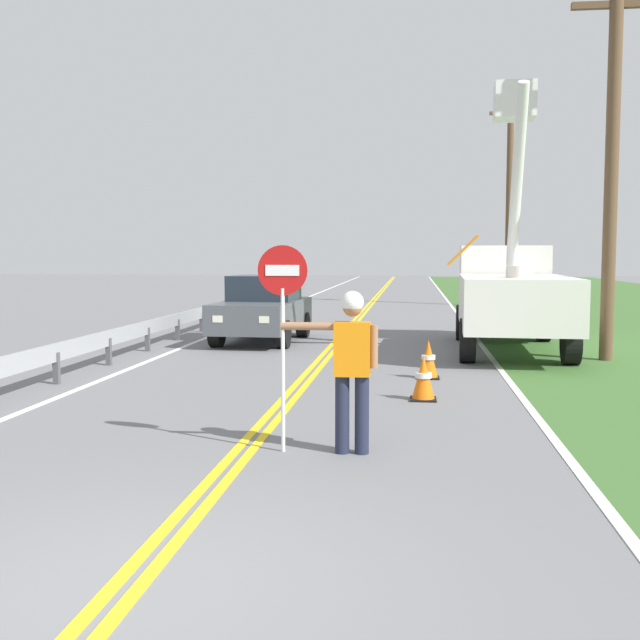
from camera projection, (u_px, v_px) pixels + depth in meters
ground_plane at (126, 587)px, 5.11m from camera, size 160.00×160.00×0.00m
centerline_yellow_left at (351, 323)px, 24.90m from camera, size 0.11×110.00×0.01m
centerline_yellow_right at (357, 323)px, 24.88m from camera, size 0.11×110.00×0.01m
edge_line_right at (466, 324)px, 24.46m from camera, size 0.12×110.00×0.01m
edge_line_left at (246, 322)px, 25.32m from camera, size 0.12×110.00×0.01m
flagger_worker at (351, 361)px, 8.48m from camera, size 1.09×0.25×1.83m
stop_sign_paddle at (283, 301)px, 8.51m from camera, size 0.56×0.04×2.33m
utility_bucket_truck at (509, 289)px, 18.01m from camera, size 2.89×6.89×6.09m
oncoming_sedan_nearest at (263, 309)px, 19.58m from camera, size 2.07×4.18×1.70m
utility_pole_near at (612, 162)px, 15.82m from camera, size 1.80×0.28×7.91m
utility_pole_mid at (509, 199)px, 32.78m from camera, size 1.80×0.28×8.86m
traffic_cone_lead at (423, 378)px, 11.69m from camera, size 0.40×0.40×0.70m
traffic_cone_mid at (428, 360)px, 13.76m from camera, size 0.40×0.40×0.70m
guardrail_left_shoulder at (190, 317)px, 21.04m from camera, size 0.10×32.00×0.71m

